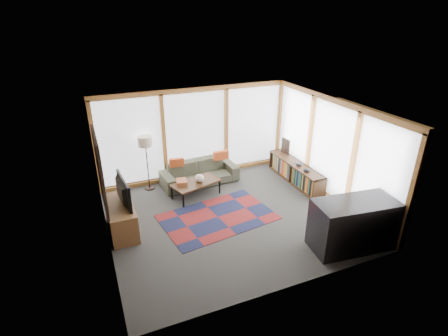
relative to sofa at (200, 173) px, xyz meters
name	(u,v)px	position (x,y,z in m)	size (l,w,h in m)	color
ground	(230,217)	(0.09, -1.95, -0.31)	(5.50, 5.50, 0.00)	#30302D
room_envelope	(241,145)	(0.59, -1.39, 1.23)	(5.52, 5.02, 2.62)	#3F312C
rug	(218,217)	(-0.20, -1.86, -0.31)	(2.57, 1.65, 0.01)	maroon
sofa	(200,173)	(0.00, 0.00, 0.00)	(2.13, 0.83, 0.62)	#35392A
pillow_left	(177,162)	(-0.63, 0.01, 0.42)	(0.40, 0.12, 0.22)	#B4441B
pillow_right	(221,155)	(0.65, 0.00, 0.43)	(0.43, 0.13, 0.24)	#B4441B
floor_lamp	(147,163)	(-1.38, 0.21, 0.45)	(0.38, 0.38, 1.51)	black
coffee_table	(196,189)	(-0.34, -0.69, -0.11)	(1.23, 0.61, 0.41)	black
book_stack	(182,182)	(-0.70, -0.64, 0.15)	(0.26, 0.32, 0.11)	#97502B
vase	(199,178)	(-0.24, -0.71, 0.20)	(0.24, 0.24, 0.21)	beige
bookshelf	(295,172)	(2.52, -0.95, -0.03)	(0.41, 2.25, 0.56)	black
bowl_a	(307,170)	(2.48, -1.52, 0.30)	(0.18, 0.18, 0.09)	black
bowl_b	(299,164)	(2.49, -1.12, 0.29)	(0.17, 0.17, 0.08)	black
shelf_picture	(286,146)	(2.64, -0.17, 0.47)	(0.04, 0.34, 0.44)	black
tv_console	(121,218)	(-2.34, -1.54, 0.02)	(0.55, 1.31, 0.66)	brown
television	(119,192)	(-2.30, -1.51, 0.64)	(1.04, 0.14, 0.60)	black
bar_counter	(353,224)	(1.92, -3.92, 0.21)	(1.65, 0.77, 1.05)	black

